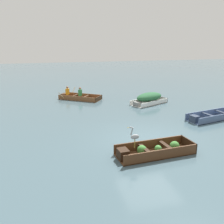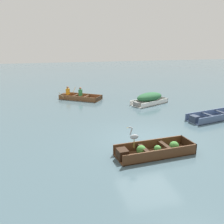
{
  "view_description": "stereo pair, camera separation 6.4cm",
  "coord_description": "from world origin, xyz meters",
  "px_view_note": "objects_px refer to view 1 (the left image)",
  "views": [
    {
      "loc": [
        -4.13,
        -9.28,
        4.2
      ],
      "look_at": [
        -0.77,
        3.53,
        0.35
      ],
      "focal_mm": 40.0,
      "sensor_mm": 36.0,
      "label": 1
    },
    {
      "loc": [
        -4.07,
        -9.3,
        4.2
      ],
      "look_at": [
        -0.77,
        3.53,
        0.35
      ],
      "focal_mm": 40.0,
      "sensor_mm": 36.0,
      "label": 2
    }
  ],
  "objects_px": {
    "dinghy_dark_varnish_foreground": "(154,150)",
    "skiff_white_mid_moored": "(149,98)",
    "heron_on_dinghy": "(135,136)",
    "skiff_slate_blue_near_moored": "(213,117)",
    "rowboat_wooden_brown_with_crew": "(78,97)"
  },
  "relations": [
    {
      "from": "dinghy_dark_varnish_foreground",
      "to": "skiff_white_mid_moored",
      "type": "distance_m",
      "value": 7.84
    },
    {
      "from": "heron_on_dinghy",
      "to": "skiff_white_mid_moored",
      "type": "bearing_deg",
      "value": 63.48
    },
    {
      "from": "skiff_white_mid_moored",
      "to": "heron_on_dinghy",
      "type": "bearing_deg",
      "value": -116.52
    },
    {
      "from": "dinghy_dark_varnish_foreground",
      "to": "skiff_slate_blue_near_moored",
      "type": "distance_m",
      "value": 5.96
    },
    {
      "from": "dinghy_dark_varnish_foreground",
      "to": "skiff_slate_blue_near_moored",
      "type": "relative_size",
      "value": 0.86
    },
    {
      "from": "skiff_white_mid_moored",
      "to": "rowboat_wooden_brown_with_crew",
      "type": "bearing_deg",
      "value": 149.25
    },
    {
      "from": "dinghy_dark_varnish_foreground",
      "to": "rowboat_wooden_brown_with_crew",
      "type": "distance_m",
      "value": 10.1
    },
    {
      "from": "heron_on_dinghy",
      "to": "rowboat_wooden_brown_with_crew",
      "type": "bearing_deg",
      "value": 94.4
    },
    {
      "from": "skiff_slate_blue_near_moored",
      "to": "rowboat_wooden_brown_with_crew",
      "type": "distance_m",
      "value": 9.41
    },
    {
      "from": "skiff_slate_blue_near_moored",
      "to": "rowboat_wooden_brown_with_crew",
      "type": "xyz_separation_m",
      "value": [
        -6.61,
        6.7,
        0.05
      ]
    },
    {
      "from": "dinghy_dark_varnish_foreground",
      "to": "skiff_white_mid_moored",
      "type": "height_order",
      "value": "skiff_white_mid_moored"
    },
    {
      "from": "dinghy_dark_varnish_foreground",
      "to": "heron_on_dinghy",
      "type": "distance_m",
      "value": 1.12
    },
    {
      "from": "skiff_slate_blue_near_moored",
      "to": "skiff_white_mid_moored",
      "type": "distance_m",
      "value": 4.56
    },
    {
      "from": "rowboat_wooden_brown_with_crew",
      "to": "heron_on_dinghy",
      "type": "relative_size",
      "value": 3.72
    },
    {
      "from": "rowboat_wooden_brown_with_crew",
      "to": "heron_on_dinghy",
      "type": "xyz_separation_m",
      "value": [
        0.78,
        -10.11,
        0.71
      ]
    }
  ]
}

